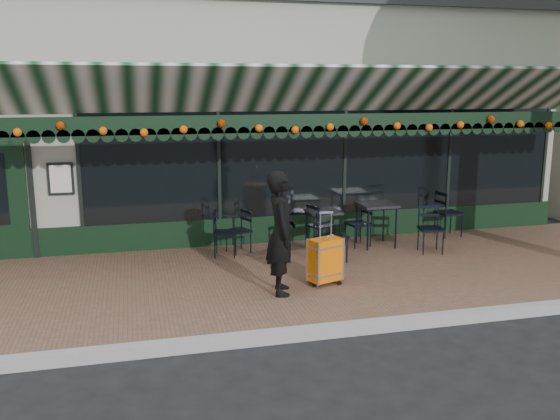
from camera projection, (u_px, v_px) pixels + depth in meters
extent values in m
plane|color=black|center=(346.00, 332.00, 7.45)|extent=(80.00, 80.00, 0.00)
cube|color=brown|center=(302.00, 278.00, 9.33)|extent=(18.00, 4.00, 0.15)
cube|color=#9E9E99|center=(349.00, 329.00, 7.36)|extent=(18.00, 0.16, 0.15)
cube|color=#A09A8A|center=(235.00, 119.00, 14.59)|extent=(12.00, 8.00, 4.50)
cube|color=black|center=(335.00, 161.00, 11.18)|extent=(9.20, 0.04, 2.00)
cube|color=silver|center=(61.00, 179.00, 10.00)|extent=(0.42, 0.04, 0.55)
cube|color=black|center=(294.00, 123.00, 9.34)|extent=(12.00, 0.03, 0.28)
cylinder|color=#FF4708|center=(295.00, 125.00, 9.29)|extent=(11.60, 0.12, 0.12)
imported|color=black|center=(281.00, 233.00, 8.26)|extent=(0.51, 0.69, 1.75)
cube|color=orange|center=(325.00, 259.00, 8.72)|extent=(0.54, 0.42, 0.63)
cube|color=black|center=(325.00, 282.00, 8.79)|extent=(0.54, 0.42, 0.06)
cube|color=silver|center=(326.00, 226.00, 8.62)|extent=(0.21, 0.11, 0.39)
cube|color=black|center=(377.00, 204.00, 10.77)|extent=(0.65, 0.65, 0.04)
cylinder|color=black|center=(368.00, 230.00, 10.53)|extent=(0.03, 0.03, 0.75)
cylinder|color=black|center=(396.00, 228.00, 10.66)|extent=(0.03, 0.03, 0.75)
cylinder|color=black|center=(357.00, 223.00, 11.04)|extent=(0.03, 0.03, 0.75)
cylinder|color=black|center=(384.00, 222.00, 11.17)|extent=(0.03, 0.03, 0.75)
cube|color=black|center=(323.00, 212.00, 10.57)|extent=(0.57, 0.57, 0.04)
cylinder|color=black|center=(314.00, 235.00, 10.36)|extent=(0.03, 0.03, 0.67)
cylinder|color=black|center=(340.00, 233.00, 10.47)|extent=(0.03, 0.03, 0.67)
cylinder|color=black|center=(306.00, 229.00, 10.81)|extent=(0.03, 0.03, 0.67)
cylinder|color=black|center=(331.00, 227.00, 10.93)|extent=(0.03, 0.03, 0.67)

